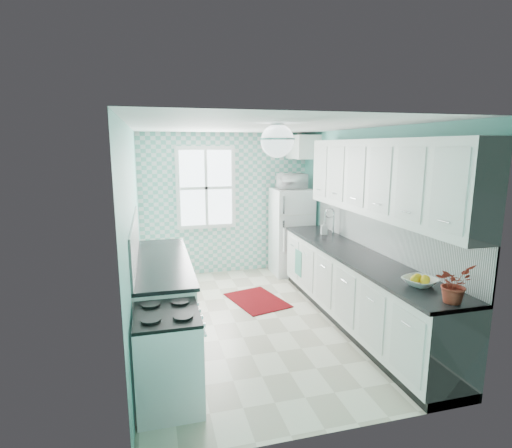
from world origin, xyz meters
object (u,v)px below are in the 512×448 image
object	(u,v)px
ceiling_light	(277,141)
potted_plant	(454,283)
fruit_bowl	(420,282)
microwave	(292,181)
sink	(321,235)
stove	(169,356)
fridge	(291,231)

from	to	relation	value
ceiling_light	potted_plant	xyz separation A→B (m)	(1.20, -1.26, -1.21)
fruit_bowl	microwave	xyz separation A→B (m)	(-0.09, 3.43, 0.69)
sink	potted_plant	size ratio (longest dim) A/B	1.63
ceiling_light	sink	bearing A→B (deg)	51.41
sink	stove	bearing A→B (deg)	-137.75
ceiling_light	stove	xyz separation A→B (m)	(-1.20, -0.65, -1.88)
stove	microwave	distance (m)	4.17
potted_plant	stove	bearing A→B (deg)	165.83
fridge	stove	distance (m)	4.00
ceiling_light	sink	xyz separation A→B (m)	(1.20, 1.51, -1.39)
fridge	potted_plant	size ratio (longest dim) A/B	4.50
fridge	sink	world-z (taller)	fridge
ceiling_light	fruit_bowl	size ratio (longest dim) A/B	1.13
fruit_bowl	sink	bearing A→B (deg)	89.91
ceiling_light	stove	bearing A→B (deg)	-151.42
microwave	sink	bearing A→B (deg)	93.58
ceiling_light	fruit_bowl	world-z (taller)	ceiling_light
sink	fruit_bowl	bearing A→B (deg)	-89.81
ceiling_light	sink	size ratio (longest dim) A/B	0.63
fridge	fruit_bowl	bearing A→B (deg)	-86.49
ceiling_light	sink	world-z (taller)	ceiling_light
stove	fruit_bowl	bearing A→B (deg)	-5.12
sink	microwave	distance (m)	1.32
stove	sink	bearing A→B (deg)	41.02
fridge	sink	bearing A→B (deg)	-83.09
ceiling_light	fruit_bowl	xyz separation A→B (m)	(1.20, -0.83, -1.34)
fridge	fruit_bowl	xyz separation A→B (m)	(0.09, -3.43, 0.21)
potted_plant	sink	bearing A→B (deg)	89.93
potted_plant	microwave	bearing A→B (deg)	91.34
stove	potted_plant	xyz separation A→B (m)	(2.40, -0.61, 0.66)
stove	microwave	xyz separation A→B (m)	(2.31, 3.25, 1.22)
microwave	fruit_bowl	bearing A→B (deg)	90.19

